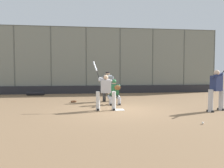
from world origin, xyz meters
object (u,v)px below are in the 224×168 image
object	(u,v)px
baseball_loose	(203,123)
spare_bat_near_backstop	(115,97)
catcher_behind_plate	(114,91)
umpire_home	(108,86)
fielding_glove_on_dirt	(73,101)
equipment_bag_dugout_side	(35,94)
batter_on_deck	(217,89)
batter_at_plate	(106,91)

from	to	relation	value
baseball_loose	spare_bat_near_backstop	bearing A→B (deg)	-76.62
catcher_behind_plate	umpire_home	xyz separation A→B (m)	(0.20, -1.17, 0.22)
catcher_behind_plate	spare_bat_near_backstop	bearing A→B (deg)	-102.84
umpire_home	fielding_glove_on_dirt	xyz separation A→B (m)	(1.84, 0.17, -0.82)
umpire_home	fielding_glove_on_dirt	bearing A→B (deg)	7.48
spare_bat_near_backstop	equipment_bag_dugout_side	xyz separation A→B (m)	(5.26, -2.14, 0.10)
baseball_loose	batter_on_deck	bearing A→B (deg)	-130.70
spare_bat_near_backstop	fielding_glove_on_dirt	distance (m)	3.04
umpire_home	fielding_glove_on_dirt	world-z (taller)	umpire_home
baseball_loose	equipment_bag_dugout_side	world-z (taller)	equipment_bag_dugout_side
catcher_behind_plate	baseball_loose	world-z (taller)	catcher_behind_plate
catcher_behind_plate	fielding_glove_on_dirt	bearing A→B (deg)	-29.49
fielding_glove_on_dirt	baseball_loose	bearing A→B (deg)	127.94
catcher_behind_plate	umpire_home	bearing A→B (deg)	-83.81
fielding_glove_on_dirt	umpire_home	bearing A→B (deg)	-174.87
fielding_glove_on_dirt	baseball_loose	xyz separation A→B (m)	(-4.19, 5.37, -0.02)
umpire_home	spare_bat_near_backstop	size ratio (longest dim) A/B	2.32
batter_at_plate	equipment_bag_dugout_side	bearing A→B (deg)	-52.97
batter_on_deck	spare_bat_near_backstop	bearing A→B (deg)	98.07
catcher_behind_plate	umpire_home	size ratio (longest dim) A/B	0.77
batter_at_plate	spare_bat_near_backstop	xyz separation A→B (m)	(-1.04, -4.28, -0.78)
batter_on_deck	baseball_loose	distance (m)	2.85
fielding_glove_on_dirt	catcher_behind_plate	bearing A→B (deg)	153.84
batter_on_deck	equipment_bag_dugout_side	size ratio (longest dim) A/B	1.82
umpire_home	equipment_bag_dugout_side	bearing A→B (deg)	-36.52
umpire_home	baseball_loose	bearing A→B (deg)	115.30
catcher_behind_plate	fielding_glove_on_dirt	size ratio (longest dim) A/B	4.01
batter_on_deck	fielding_glove_on_dirt	size ratio (longest dim) A/B	7.38
batter_at_plate	batter_on_deck	bearing A→B (deg)	173.78
batter_at_plate	umpire_home	xyz separation A→B (m)	(-0.38, -2.71, 0.06)
umpire_home	spare_bat_near_backstop	distance (m)	1.90
spare_bat_near_backstop	equipment_bag_dugout_side	size ratio (longest dim) A/B	0.55
batter_on_deck	fielding_glove_on_dirt	bearing A→B (deg)	124.58
catcher_behind_plate	equipment_bag_dugout_side	bearing A→B (deg)	-48.78
umpire_home	fielding_glove_on_dirt	distance (m)	2.02
catcher_behind_plate	batter_on_deck	size ratio (longest dim) A/B	0.54
catcher_behind_plate	spare_bat_near_backstop	distance (m)	2.85
spare_bat_near_backstop	umpire_home	bearing A→B (deg)	-165.03
umpire_home	equipment_bag_dugout_side	size ratio (longest dim) A/B	1.28
fielding_glove_on_dirt	baseball_loose	world-z (taller)	fielding_glove_on_dirt
fielding_glove_on_dirt	batter_on_deck	bearing A→B (deg)	150.81
fielding_glove_on_dirt	equipment_bag_dugout_side	size ratio (longest dim) A/B	0.25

